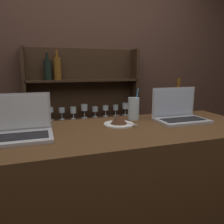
# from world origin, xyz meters

# --- Properties ---
(bar_counter) EXTENTS (1.61, 0.66, 1.08)m
(bar_counter) POSITION_xyz_m (0.00, 0.33, 0.54)
(bar_counter) COLOR #4C3019
(bar_counter) RESTS_ON ground_plane
(back_wall) EXTENTS (7.00, 0.06, 2.70)m
(back_wall) POSITION_xyz_m (0.00, 1.53, 1.35)
(back_wall) COLOR #4C3328
(back_wall) RESTS_ON ground_plane
(back_shelf) EXTENTS (1.18, 0.18, 1.64)m
(back_shelf) POSITION_xyz_m (-0.09, 1.45, 0.86)
(back_shelf) COLOR #332114
(back_shelf) RESTS_ON ground_plane
(laptop_near) EXTENTS (0.30, 0.24, 0.23)m
(laptop_near) POSITION_xyz_m (-0.61, 0.35, 1.13)
(laptop_near) COLOR #ADADB2
(laptop_near) RESTS_ON bar_counter
(laptop_far) EXTENTS (0.34, 0.22, 0.22)m
(laptop_far) POSITION_xyz_m (0.39, 0.40, 1.13)
(laptop_far) COLOR #ADADB2
(laptop_far) RESTS_ON bar_counter
(cake_plate) EXTENTS (0.19, 0.19, 0.07)m
(cake_plate) POSITION_xyz_m (-0.05, 0.42, 1.11)
(cake_plate) COLOR white
(cake_plate) RESTS_ON bar_counter
(water_glass) EXTENTS (0.08, 0.08, 0.22)m
(water_glass) POSITION_xyz_m (0.10, 0.53, 1.16)
(water_glass) COLOR silver
(water_glass) RESTS_ON bar_counter
(wine_bottle_amber) EXTENTS (0.07, 0.07, 0.28)m
(wine_bottle_amber) POSITION_xyz_m (0.48, 0.56, 1.19)
(wine_bottle_amber) COLOR brown
(wine_bottle_amber) RESTS_ON bar_counter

